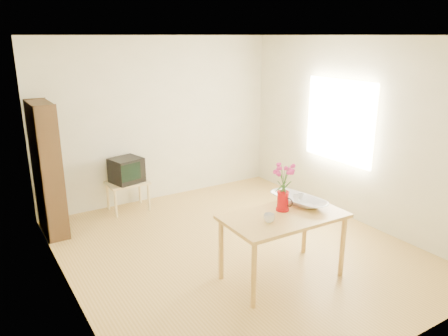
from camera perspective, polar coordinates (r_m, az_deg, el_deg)
room at (r=5.18m, az=2.00°, el=2.43°), size 4.50×4.50×4.50m
table at (r=4.80m, az=7.76°, el=-7.05°), size 1.33×0.78×0.75m
tv_stand at (r=6.83m, az=-12.49°, el=-2.35°), size 0.60×0.45×0.46m
bookshelf at (r=6.23m, az=-22.01°, el=-0.72°), size 0.28×0.70×1.80m
pitcher at (r=4.84m, az=7.67°, el=-4.39°), size 0.15×0.22×0.22m
flowers at (r=4.74m, az=7.82°, el=-1.17°), size 0.25×0.25×0.36m
mug at (r=4.54m, az=5.91°, el=-6.52°), size 0.15×0.15×0.09m
bowl at (r=5.02m, az=9.79°, el=-2.17°), size 0.55×0.55×0.45m
teacup_a at (r=5.01m, az=9.42°, el=-2.75°), size 0.09×0.09×0.06m
teacup_b at (r=5.08m, az=9.99°, el=-2.52°), size 0.08×0.08×0.06m
television at (r=6.76m, az=-12.67°, el=-0.21°), size 0.51×0.49×0.37m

